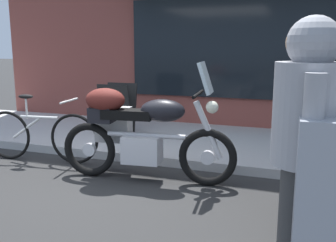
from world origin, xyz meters
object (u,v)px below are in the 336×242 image
object	(u,v)px
touring_motorcycle	(136,129)
sandwich_board_sign	(118,109)
pedestrian_walking	(307,135)
parked_bicycle	(40,135)

from	to	relation	value
touring_motorcycle	sandwich_board_sign	xyz separation A→B (m)	(-1.08, 1.61, -0.06)
touring_motorcycle	pedestrian_walking	distance (m)	2.69
parked_bicycle	sandwich_board_sign	bearing A→B (deg)	71.39
parked_bicycle	pedestrian_walking	size ratio (longest dim) A/B	0.98
pedestrian_walking	sandwich_board_sign	distance (m)	4.60
touring_motorcycle	sandwich_board_sign	bearing A→B (deg)	123.82
parked_bicycle	touring_motorcycle	bearing A→B (deg)	-7.28
pedestrian_walking	sandwich_board_sign	xyz separation A→B (m)	(-2.96, 3.48, -0.55)
sandwich_board_sign	parked_bicycle	bearing A→B (deg)	-108.61
touring_motorcycle	parked_bicycle	distance (m)	1.59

